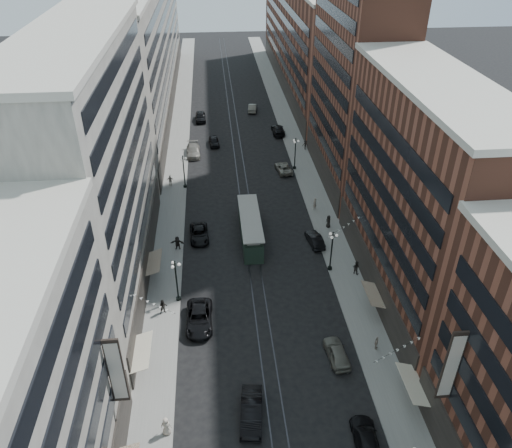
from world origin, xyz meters
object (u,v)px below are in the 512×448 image
object	(u,v)px
lamppost_sw_mid	(184,170)
car_4	(337,353)
car_8	(193,151)
pedestrian_7	(356,267)
lamppost_sw_far	(176,279)
car_3	(366,439)
pedestrian_5	(177,243)
pedestrian_2	(163,307)
lamppost_se_mid	(295,153)
car_5	(251,411)
pedestrian_1	(166,426)
lamppost_se_far	(332,250)
pedestrian_6	(170,180)
car_9	(201,117)
pedestrian_extra_0	(328,221)
car_14	(252,108)
pedestrian_8	(315,203)
car_7	(199,234)
pedestrian_9	(305,145)
pedestrian_4	(376,343)
car_11	(283,168)
car_10	(315,239)
car_13	(214,141)
streetcar	(250,228)
car_12	(278,130)
car_2	(199,318)

from	to	relation	value
lamppost_sw_mid	car_4	size ratio (longest dim) A/B	1.21
car_8	pedestrian_7	world-z (taller)	pedestrian_7
lamppost_sw_far	car_4	xyz separation A→B (m)	(16.00, -10.07, -2.32)
lamppost_sw_mid	car_3	world-z (taller)	lamppost_sw_mid
pedestrian_5	lamppost_sw_mid	bearing A→B (deg)	97.09
pedestrian_2	lamppost_sw_far	bearing A→B (deg)	37.69
lamppost_se_mid	pedestrian_7	bearing A→B (deg)	-84.25
car_5	pedestrian_1	distance (m)	7.37
pedestrian_2	car_8	distance (m)	41.51
lamppost_sw_mid	lamppost_se_far	bearing A→B (deg)	-51.34
pedestrian_6	pedestrian_7	world-z (taller)	pedestrian_6
lamppost_se_mid	car_9	world-z (taller)	lamppost_se_mid
pedestrian_5	pedestrian_extra_0	bearing A→B (deg)	17.94
car_14	pedestrian_8	xyz separation A→B (m)	(5.59, -42.44, 0.32)
pedestrian_1	pedestrian_2	size ratio (longest dim) A/B	1.06
car_7	pedestrian_5	world-z (taller)	pedestrian_5
car_4	car_5	xyz separation A→B (m)	(-9.00, -6.08, 0.09)
lamppost_sw_far	pedestrian_9	bearing A→B (deg)	61.43
pedestrian_1	pedestrian_8	bearing A→B (deg)	-112.27
pedestrian_4	car_11	distance (m)	40.78
pedestrian_4	car_4	bearing A→B (deg)	124.90
car_10	pedestrian_7	world-z (taller)	pedestrian_7
lamppost_se_far	pedestrian_7	xyz separation A→B (m)	(2.93, -1.11, -2.05)
lamppost_sw_far	car_10	distance (m)	20.24
lamppost_se_mid	car_5	world-z (taller)	lamppost_se_mid
lamppost_se_far	car_13	distance (m)	41.66
pedestrian_4	pedestrian_6	xyz separation A→B (m)	(-22.54, 36.97, 0.14)
car_3	car_13	xyz separation A→B (m)	(-11.36, 62.91, 0.03)
lamppost_sw_mid	car_14	size ratio (longest dim) A/B	1.15
car_10	car_8	bearing A→B (deg)	-68.95
car_11	pedestrian_5	xyz separation A→B (m)	(-16.85, -21.25, 0.41)
car_10	lamppost_sw_far	bearing A→B (deg)	20.89
car_5	pedestrian_2	distance (m)	16.46
pedestrian_6	streetcar	bearing A→B (deg)	131.28
car_14	pedestrian_6	bearing A→B (deg)	71.95
pedestrian_4	car_11	bearing A→B (deg)	29.96
pedestrian_2	car_8	xyz separation A→B (m)	(2.64, 41.43, -0.20)
car_8	lamppost_se_mid	bearing A→B (deg)	-25.48
car_4	pedestrian_9	size ratio (longest dim) A/B	2.65
car_3	car_10	distance (m)	29.29
car_5	pedestrian_2	size ratio (longest dim) A/B	2.95
pedestrian_2	car_12	size ratio (longest dim) A/B	0.32
car_3	pedestrian_2	world-z (taller)	pedestrian_2
pedestrian_extra_0	car_2	bearing A→B (deg)	-63.70
lamppost_se_mid	car_14	bearing A→B (deg)	99.40
car_3	pedestrian_6	bearing A→B (deg)	-65.06
pedestrian_8	pedestrian_9	world-z (taller)	pedestrian_8
streetcar	pedestrian_5	xyz separation A→B (m)	(-9.67, -1.86, -0.45)
car_3	pedestrian_5	xyz separation A→B (m)	(-16.76, 29.60, 0.37)
streetcar	car_5	world-z (taller)	streetcar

